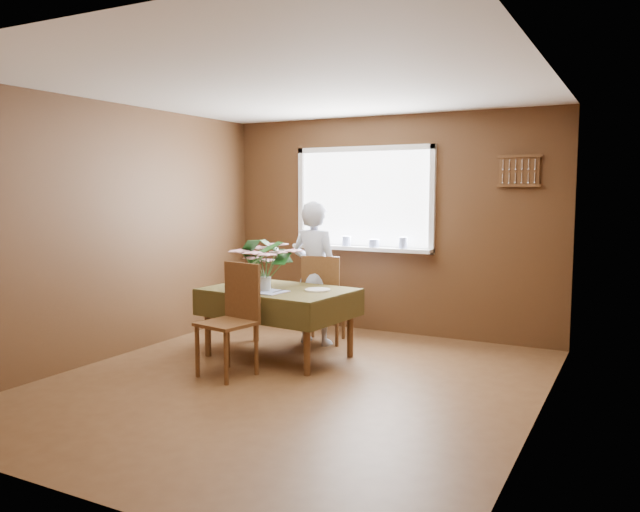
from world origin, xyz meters
The scene contains 15 objects.
floor centered at (0.00, 0.00, 0.00)m, with size 4.50×4.50×0.00m, color #52331C.
ceiling centered at (0.00, 0.00, 2.50)m, with size 4.50×4.50×0.00m, color white.
wall_back centered at (0.00, 2.25, 1.25)m, with size 4.00×4.00×0.00m, color brown.
wall_front centered at (0.00, -2.25, 1.25)m, with size 4.00×4.00×0.00m, color brown.
wall_left centered at (-2.00, 0.00, 1.25)m, with size 4.50×4.50×0.00m, color brown.
wall_right centered at (2.00, 0.00, 1.25)m, with size 4.50×4.50×0.00m, color brown.
window_assembly centered at (-0.29, 2.20, 1.36)m, with size 1.72×0.20×1.22m.
spoon_rack centered at (1.45, 2.22, 1.85)m, with size 0.44×0.05×0.33m.
dining_table centered at (-0.55, 0.71, 0.60)m, with size 1.50×1.10×0.69m.
chair_far centered at (-0.41, 1.39, 0.52)m, with size 0.50×0.50×0.96m.
chair_near centered at (-0.60, 0.02, 0.54)m, with size 0.50×0.50×1.00m.
seated_woman centered at (-0.48, 1.36, 0.77)m, with size 0.56×0.37×1.54m, color white.
flower_bouquet centered at (-0.59, 0.54, 0.99)m, with size 0.56×0.56×0.48m.
side_plate centered at (-0.15, 0.79, 0.69)m, with size 0.25×0.25×0.01m, color white.
table_knife centered at (-0.44, 0.54, 0.69)m, with size 0.02×0.21×0.00m, color silver.
Camera 1 is at (2.64, -4.48, 1.65)m, focal length 35.00 mm.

